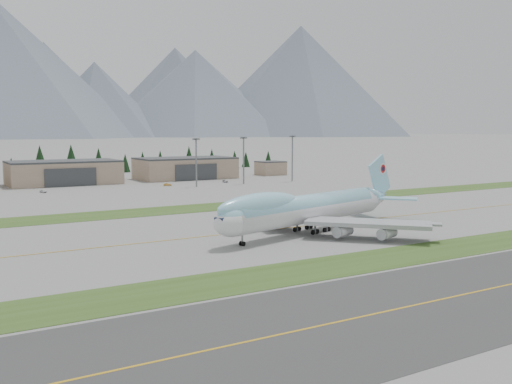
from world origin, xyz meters
TOP-DOWN VIEW (x-y plane):
  - ground at (0.00, 0.00)m, footprint 7000.00×7000.00m
  - grass_strip_near at (0.00, -38.00)m, footprint 400.00×14.00m
  - grass_strip_far at (0.00, 45.00)m, footprint 400.00×18.00m
  - asphalt_taxiway at (0.00, -62.00)m, footprint 400.00×32.00m
  - taxiway_line_main at (0.00, 0.00)m, footprint 400.00×0.40m
  - taxiway_line_near at (0.00, -62.00)m, footprint 400.00×0.40m
  - boeing_747_freighter at (7.19, -7.78)m, footprint 67.62×56.26m
  - hangar_center at (-15.00, 149.90)m, footprint 48.00×26.60m
  - hangar_right at (45.00, 149.90)m, footprint 48.00×26.60m
  - control_shed at (95.00, 148.00)m, footprint 14.00×12.00m
  - floodlight_masts at (-5.10, 108.73)m, footprint 187.95×8.65m
  - service_vehicle_a at (-30.26, 116.96)m, footprint 2.51×3.56m
  - service_vehicle_b at (22.31, 118.08)m, footprint 3.78×2.58m
  - service_vehicle_c at (52.18, 120.12)m, footprint 1.66×3.94m
  - conifer_belt at (-11.49, 212.39)m, footprint 274.34×16.25m

SIDE VIEW (x-z plane):
  - ground at x=0.00m, z-range 0.00..0.00m
  - grass_strip_near at x=0.00m, z-range -0.04..0.04m
  - grass_strip_far at x=0.00m, z-range -0.04..0.04m
  - asphalt_taxiway at x=0.00m, z-range -0.02..0.02m
  - taxiway_line_main at x=0.00m, z-range -0.01..0.01m
  - taxiway_line_near at x=0.00m, z-range -0.01..0.01m
  - service_vehicle_a at x=-30.26m, z-range -0.56..0.56m
  - service_vehicle_b at x=22.31m, z-range -0.59..0.59m
  - service_vehicle_c at x=52.18m, z-range -0.57..0.57m
  - control_shed at x=95.00m, z-range 0.00..7.60m
  - hangar_center at x=-15.00m, z-range -0.01..10.79m
  - hangar_right at x=45.00m, z-range -0.01..10.79m
  - boeing_747_freighter at x=7.19m, z-range -3.03..14.78m
  - conifer_belt at x=-11.49m, z-range -1.33..15.45m
  - floodlight_masts at x=-5.10m, z-range 3.61..27.27m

